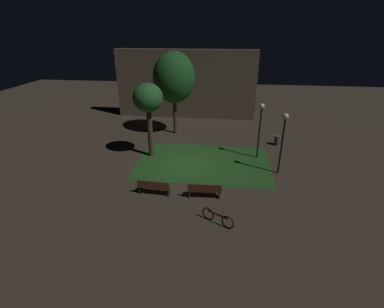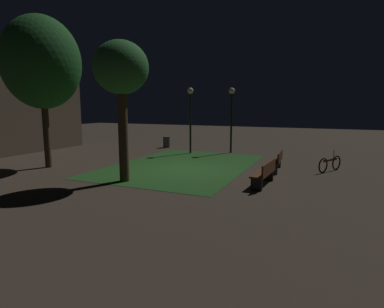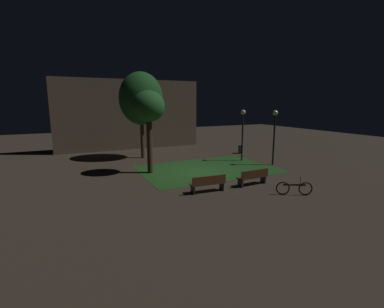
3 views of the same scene
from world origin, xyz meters
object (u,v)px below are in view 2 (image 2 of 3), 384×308
(trash_bin, at_px, (167,142))
(bicycle, at_px, (330,164))
(bench_front_right, at_px, (277,160))
(lamp_post_plaza_east, at_px, (190,108))
(lamp_post_path_center, at_px, (232,108))
(tree_tall_center, at_px, (41,63))
(bench_near_trees, at_px, (265,172))
(tree_back_left, at_px, (121,71))

(trash_bin, height_order, bicycle, bicycle)
(bench_front_right, distance_m, bicycle, 2.29)
(lamp_post_plaza_east, bearing_deg, trash_bin, 55.53)
(lamp_post_plaza_east, distance_m, trash_bin, 3.89)
(lamp_post_path_center, xyz_separation_m, bicycle, (-3.60, -5.53, -2.36))
(tree_tall_center, xyz_separation_m, trash_bin, (8.38, -1.77, -4.34))
(bench_near_trees, height_order, bench_front_right, same)
(bench_front_right, distance_m, trash_bin, 9.57)
(bench_near_trees, height_order, tree_back_left, tree_back_left)
(bench_near_trees, bearing_deg, lamp_post_plaza_east, 42.70)
(bench_front_right, xyz_separation_m, bicycle, (0.79, -2.15, -0.14))
(bench_near_trees, distance_m, tree_tall_center, 10.79)
(bench_front_right, bearing_deg, trash_bin, 58.34)
(bench_front_right, height_order, lamp_post_plaza_east, lamp_post_plaza_east)
(bench_front_right, height_order, lamp_post_path_center, lamp_post_path_center)
(bench_near_trees, relative_size, tree_tall_center, 0.27)
(bench_near_trees, bearing_deg, bench_front_right, -0.00)
(bench_near_trees, distance_m, lamp_post_plaza_east, 8.51)
(tree_tall_center, relative_size, trash_bin, 8.90)
(tree_back_left, relative_size, bicycle, 3.36)
(bench_front_right, xyz_separation_m, lamp_post_plaza_east, (3.26, 5.57, 2.22))
(bench_near_trees, distance_m, trash_bin, 11.28)
(lamp_post_plaza_east, xyz_separation_m, lamp_post_path_center, (1.14, -2.19, 0.00))
(tree_tall_center, relative_size, lamp_post_plaza_east, 1.74)
(bench_near_trees, bearing_deg, tree_tall_center, 93.33)
(tree_tall_center, bearing_deg, bicycle, -71.01)
(lamp_post_plaza_east, bearing_deg, bicycle, -107.70)
(tree_back_left, distance_m, bicycle, 9.50)
(bicycle, bearing_deg, lamp_post_path_center, 56.92)
(bench_near_trees, relative_size, bicycle, 1.19)
(trash_bin, distance_m, bicycle, 11.13)
(lamp_post_plaza_east, bearing_deg, tree_tall_center, 146.74)
(tree_tall_center, bearing_deg, lamp_post_plaza_east, -33.26)
(bench_front_right, height_order, tree_back_left, tree_back_left)
(lamp_post_path_center, bearing_deg, tree_back_left, 169.31)
(tree_back_left, height_order, lamp_post_path_center, tree_back_left)
(bench_near_trees, relative_size, trash_bin, 2.40)
(bench_front_right, height_order, trash_bin, bench_front_right)
(tree_back_left, bearing_deg, trash_bin, 18.71)
(bench_near_trees, bearing_deg, tree_back_left, 106.15)
(tree_tall_center, xyz_separation_m, lamp_post_path_center, (7.75, -6.53, -2.01))
(bench_near_trees, bearing_deg, trash_bin, 46.22)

